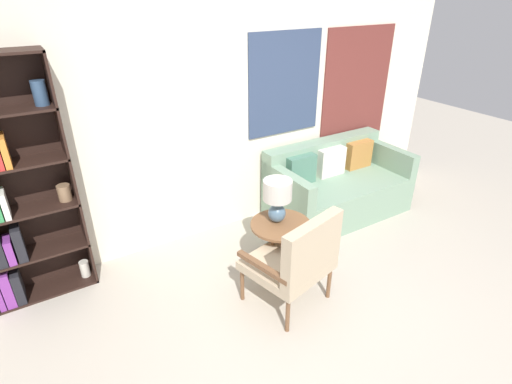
# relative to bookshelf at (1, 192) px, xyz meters

# --- Properties ---
(ground_plane) EXTENTS (14.00, 14.00, 0.00)m
(ground_plane) POSITION_rel_bookshelf_xyz_m (1.91, -1.85, -1.05)
(ground_plane) COLOR #B2A899
(wall_back) EXTENTS (6.40, 0.08, 2.70)m
(wall_back) POSITION_rel_bookshelf_xyz_m (1.98, 0.18, 0.31)
(wall_back) COLOR silver
(wall_back) RESTS_ON ground_plane
(bookshelf) EXTENTS (0.83, 0.30, 2.09)m
(bookshelf) POSITION_rel_bookshelf_xyz_m (0.00, 0.00, 0.00)
(bookshelf) COLOR black
(bookshelf) RESTS_ON ground_plane
(armchair) EXTENTS (0.76, 0.74, 0.90)m
(armchair) POSITION_rel_bookshelf_xyz_m (1.94, -1.35, -0.54)
(armchair) COLOR brown
(armchair) RESTS_ON ground_plane
(couch) EXTENTS (1.66, 0.86, 0.84)m
(couch) POSITION_rel_bookshelf_xyz_m (3.32, -0.27, -0.72)
(couch) COLOR gray
(couch) RESTS_ON ground_plane
(side_table) EXTENTS (0.56, 0.56, 0.54)m
(side_table) POSITION_rel_bookshelf_xyz_m (2.09, -0.88, -0.56)
(side_table) COLOR brown
(side_table) RESTS_ON ground_plane
(table_lamp) EXTENTS (0.26, 0.26, 0.42)m
(table_lamp) POSITION_rel_bookshelf_xyz_m (2.08, -0.82, -0.25)
(table_lamp) COLOR slate
(table_lamp) RESTS_ON side_table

